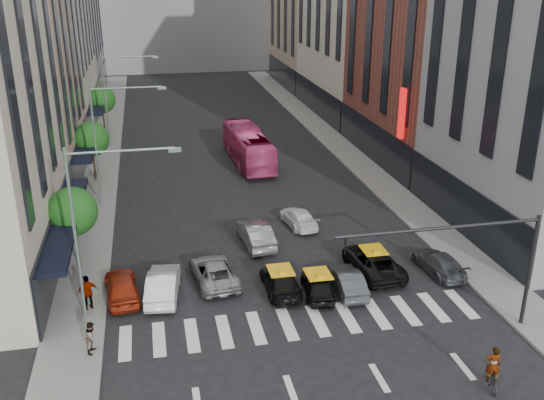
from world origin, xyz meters
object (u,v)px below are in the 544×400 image
car_white_front (163,284)px  taxi_left (281,281)px  car_red (122,286)px  motorcycle (491,377)px  streetlamp_mid (108,129)px  pedestrian_near (92,337)px  pedestrian_far (88,292)px  streetlamp_near (93,212)px  streetlamp_far (115,88)px  taxi_center (318,285)px  bus (248,146)px

car_white_front → taxi_left: car_white_front is taller
car_red → motorcycle: size_ratio=2.40×
taxi_left → streetlamp_mid: bearing=-57.6°
pedestrian_near → pedestrian_far: (-0.46, 3.99, 0.17)m
streetlamp_near → car_white_front: bearing=27.8°
streetlamp_far → pedestrian_far: bearing=-91.5°
car_red → pedestrian_far: size_ratio=2.23×
pedestrian_far → pedestrian_near: bearing=75.4°
taxi_left → pedestrian_near: (-9.80, -3.99, 0.30)m
car_red → taxi_center: (10.50, -1.86, -0.09)m
taxi_left → bus: 23.67m
car_red → motorcycle: car_red is taller
car_white_front → pedestrian_near: (-3.40, -4.73, 0.18)m
streetlamp_mid → car_red: streetlamp_mid is taller
streetlamp_mid → pedestrian_near: bearing=-91.1°
streetlamp_far → bus: size_ratio=0.80×
streetlamp_mid → taxi_center: bearing=-54.6°
bus → pedestrian_near: bus is taller
car_red → taxi_center: 10.66m
streetlamp_mid → car_red: bearing=-86.6°
taxi_center → bus: (0.30, 24.40, 0.93)m
car_white_front → taxi_left: (6.40, -0.74, -0.12)m
streetlamp_mid → car_white_front: size_ratio=1.97×
pedestrian_near → pedestrian_far: size_ratio=0.82×
taxi_left → pedestrian_far: size_ratio=2.29×
streetlamp_mid → bus: (11.64, 8.42, -4.33)m
streetlamp_mid → taxi_left: 18.60m
streetlamp_far → taxi_center: bearing=-70.5°
streetlamp_near → pedestrian_near: size_ratio=5.73×
car_red → taxi_center: car_red is taller
taxi_center → streetlamp_mid: bearing=-47.9°
streetlamp_mid → car_white_front: streetlamp_mid is taller
car_white_front → bus: (8.60, 22.81, 0.82)m
bus → taxi_center: bearing=86.7°
taxi_center → pedestrian_far: (-12.15, 0.85, 0.47)m
bus → streetlamp_mid: bearing=33.2°
streetlamp_near → streetlamp_mid: 16.00m
car_red → bus: bearing=-121.7°
streetlamp_near → car_red: (0.84, 1.87, -5.18)m
streetlamp_mid → motorcycle: bearing=-56.6°
streetlamp_near → car_red: streetlamp_near is taller
taxi_center → motorcycle: 10.41m
streetlamp_far → pedestrian_far: streetlamp_far is taller
streetlamp_mid → car_red: 15.07m
motorcycle → pedestrian_near: (-16.86, 5.90, 0.47)m
bus → pedestrian_near: (-12.00, -27.54, -0.64)m
taxi_left → motorcycle: (7.06, -9.89, -0.17)m
streetlamp_near → car_red: 5.57m
streetlamp_near → motorcycle: bearing=-28.7°
taxi_center → pedestrian_far: bearing=2.8°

